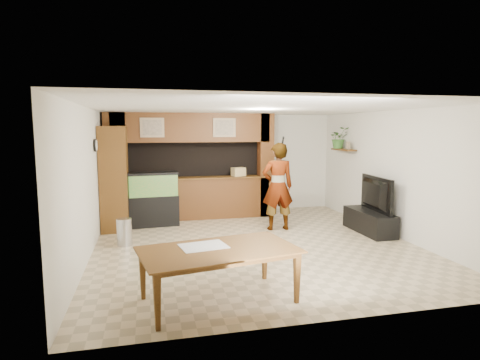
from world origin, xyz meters
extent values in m
plane|color=tan|center=(0.00, 0.00, 0.00)|extent=(6.50, 6.50, 0.00)
plane|color=white|center=(0.00, 0.00, 2.60)|extent=(6.50, 6.50, 0.00)
plane|color=silver|center=(0.00, 3.25, 1.30)|extent=(6.00, 0.00, 6.00)
plane|color=silver|center=(-3.00, 0.00, 1.30)|extent=(0.00, 6.50, 6.50)
plane|color=silver|center=(3.00, 0.00, 1.30)|extent=(0.00, 6.50, 6.50)
cube|color=brown|center=(-0.90, 2.45, 0.50)|extent=(3.80, 0.35, 1.00)
cube|color=brown|center=(-0.90, 2.45, 1.02)|extent=(3.80, 0.43, 0.04)
cube|color=brown|center=(-0.90, 2.45, 2.25)|extent=(3.80, 0.35, 0.70)
cube|color=brown|center=(-2.70, 2.45, 1.30)|extent=(0.50, 0.35, 2.60)
cube|color=brown|center=(0.95, 2.45, 1.30)|extent=(0.35, 0.35, 2.60)
cube|color=black|center=(-0.90, 3.00, 1.45)|extent=(4.20, 0.45, 0.85)
cube|color=tan|center=(-1.85, 2.26, 2.25)|extent=(0.55, 0.03, 0.45)
cube|color=tan|center=(-1.85, 2.24, 2.25)|extent=(0.43, 0.01, 0.35)
cube|color=tan|center=(-0.15, 2.26, 2.25)|extent=(0.55, 0.03, 0.45)
cube|color=tan|center=(-0.15, 2.24, 2.25)|extent=(0.43, 0.01, 0.35)
cylinder|color=black|center=(-2.97, 1.00, 1.90)|extent=(0.04, 0.25, 0.25)
cylinder|color=white|center=(-2.94, 1.00, 1.90)|extent=(0.01, 0.21, 0.21)
cube|color=brown|center=(2.85, 1.95, 1.70)|extent=(0.25, 0.90, 0.04)
cube|color=brown|center=(-2.70, 1.85, 1.14)|extent=(0.57, 0.93, 2.28)
cylinder|color=#B2B2B7|center=(-2.45, 0.47, 0.26)|extent=(0.28, 0.28, 0.52)
cube|color=black|center=(-1.87, 1.95, 0.35)|extent=(1.12, 0.42, 0.70)
cube|color=#358133|center=(-1.87, 1.95, 0.94)|extent=(1.07, 0.39, 0.49)
cube|color=black|center=(-1.87, 1.95, 1.22)|extent=(1.12, 0.42, 0.06)
cube|color=black|center=(2.65, 0.29, 0.23)|extent=(0.52, 1.41, 0.47)
imported|color=black|center=(2.65, 0.29, 0.84)|extent=(0.28, 1.30, 0.74)
cube|color=tan|center=(2.85, 1.72, 1.81)|extent=(0.04, 0.14, 0.19)
imported|color=#3B712D|center=(2.82, 2.17, 1.99)|extent=(0.51, 0.45, 0.54)
imported|color=#9F8657|center=(0.80, 0.99, 0.96)|extent=(0.72, 0.48, 1.92)
cylinder|color=black|center=(0.85, 0.83, 1.97)|extent=(0.04, 0.11, 0.18)
imported|color=brown|center=(-1.12, -2.45, 0.35)|extent=(2.15, 1.44, 0.70)
cube|color=silver|center=(-1.30, -2.26, 0.70)|extent=(0.66, 0.53, 0.01)
cube|color=tan|center=(0.24, 2.45, 1.15)|extent=(0.37, 0.31, 0.22)
camera|label=1|loc=(-1.99, -7.30, 2.22)|focal=30.00mm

